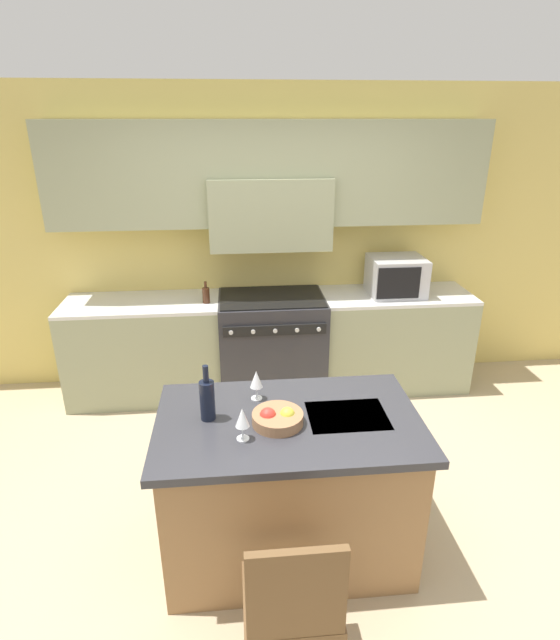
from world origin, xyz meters
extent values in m
plane|color=tan|center=(0.00, 0.00, 0.00)|extent=(10.00, 10.00, 0.00)
cube|color=#DBC166|center=(0.00, 2.01, 1.35)|extent=(10.00, 0.06, 2.70)
cube|color=gray|center=(0.00, 1.81, 1.98)|extent=(3.66, 0.34, 0.85)
cube|color=gray|center=(0.00, 1.78, 1.65)|extent=(1.04, 0.40, 0.60)
cube|color=gray|center=(-1.15, 1.67, 0.44)|extent=(1.36, 0.62, 0.89)
cube|color=silver|center=(-1.15, 1.67, 0.90)|extent=(1.36, 0.62, 0.03)
cube|color=gray|center=(1.15, 1.67, 0.44)|extent=(1.36, 0.62, 0.89)
cube|color=silver|center=(1.15, 1.67, 0.90)|extent=(1.36, 0.62, 0.03)
cube|color=#2D2D33|center=(0.00, 1.65, 0.46)|extent=(0.95, 0.66, 0.92)
cube|color=black|center=(0.00, 1.65, 0.93)|extent=(0.91, 0.61, 0.01)
cube|color=black|center=(0.00, 1.31, 0.76)|extent=(0.87, 0.02, 0.09)
cylinder|color=silver|center=(-0.37, 1.30, 0.76)|extent=(0.04, 0.02, 0.04)
cylinder|color=silver|center=(-0.18, 1.30, 0.76)|extent=(0.04, 0.02, 0.04)
cylinder|color=silver|center=(0.00, 1.30, 0.76)|extent=(0.04, 0.02, 0.04)
cylinder|color=silver|center=(0.18, 1.30, 0.76)|extent=(0.04, 0.02, 0.04)
cylinder|color=silver|center=(0.37, 1.30, 0.76)|extent=(0.04, 0.02, 0.04)
cube|color=#B7B7BC|center=(1.13, 1.67, 1.09)|extent=(0.48, 0.42, 0.34)
cube|color=black|center=(1.09, 1.46, 1.09)|extent=(0.37, 0.01, 0.28)
cube|color=olive|center=(-0.06, -0.24, 0.43)|extent=(1.35, 0.80, 0.86)
cube|color=#333338|center=(-0.06, -0.24, 0.88)|extent=(1.44, 0.87, 0.04)
cube|color=#2D2D30|center=(0.26, -0.24, 0.90)|extent=(0.43, 0.32, 0.01)
cylinder|color=#B2B2B7|center=(0.26, -0.05, 0.90)|extent=(0.02, 0.02, 0.00)
cube|color=brown|center=(-0.13, -0.96, 0.45)|extent=(0.42, 0.40, 0.04)
cube|color=brown|center=(-0.13, -1.14, 0.69)|extent=(0.40, 0.04, 0.45)
cylinder|color=brown|center=(-0.31, -0.79, 0.21)|extent=(0.04, 0.04, 0.43)
cylinder|color=brown|center=(0.05, -0.79, 0.21)|extent=(0.04, 0.04, 0.43)
cylinder|color=black|center=(-0.49, -0.19, 1.02)|extent=(0.08, 0.08, 0.22)
cylinder|color=black|center=(-0.49, -0.19, 1.17)|extent=(0.03, 0.03, 0.10)
cylinder|color=white|center=(-0.31, -0.40, 0.91)|extent=(0.07, 0.07, 0.01)
cylinder|color=white|center=(-0.31, -0.40, 0.95)|extent=(0.01, 0.01, 0.07)
cone|color=white|center=(-0.31, -0.40, 1.03)|extent=(0.07, 0.07, 0.10)
cylinder|color=white|center=(-0.22, -0.02, 0.91)|extent=(0.07, 0.07, 0.01)
cylinder|color=white|center=(-0.22, -0.02, 0.95)|extent=(0.01, 0.01, 0.07)
cone|color=white|center=(-0.22, -0.02, 1.03)|extent=(0.07, 0.07, 0.10)
cylinder|color=#996B47|center=(-0.12, -0.28, 0.93)|extent=(0.27, 0.27, 0.06)
sphere|color=red|center=(-0.17, -0.28, 0.95)|extent=(0.09, 0.09, 0.09)
sphere|color=gold|center=(-0.07, -0.28, 0.95)|extent=(0.08, 0.08, 0.08)
cylinder|color=#422314|center=(-0.57, 1.59, 0.98)|extent=(0.06, 0.06, 0.13)
cylinder|color=#422314|center=(-0.57, 1.59, 1.08)|extent=(0.02, 0.02, 0.06)
camera|label=1|loc=(-0.32, -2.52, 2.42)|focal=28.00mm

